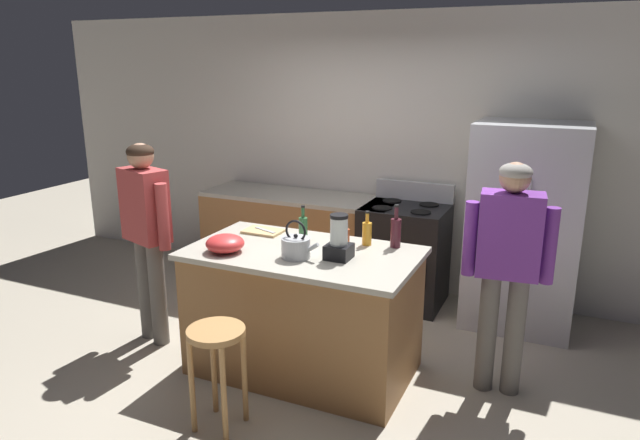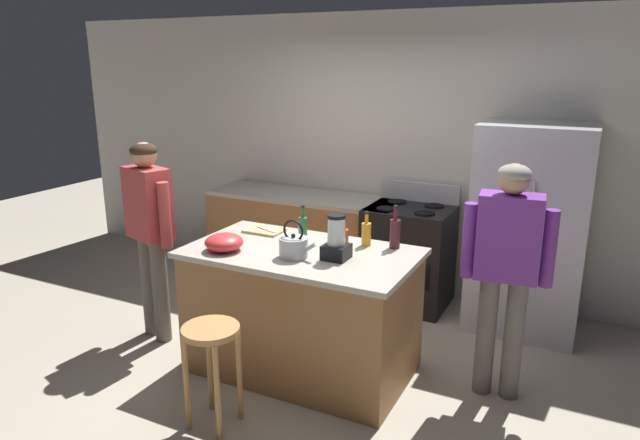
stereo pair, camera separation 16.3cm
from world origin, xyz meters
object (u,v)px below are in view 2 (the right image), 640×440
object	(u,v)px
kitchen_island	(302,311)
bottle_wine	(395,232)
bottle_cooking_sauce	(344,238)
chef_knife	(266,229)
person_by_sink_right	(507,260)
stove_range	(409,255)
mixing_bowl	(224,242)
person_by_island_left	(149,223)
tea_kettle	(294,246)
refrigerator	(529,229)
cutting_board	(264,231)
blender_appliance	(336,240)
bar_stool	(212,349)
bottle_soda	(366,233)
bottle_olive_oil	(303,228)

from	to	relation	value
kitchen_island	bottle_wine	world-z (taller)	bottle_wine
bottle_cooking_sauce	chef_knife	xyz separation A→B (m)	(-0.71, 0.08, -0.06)
person_by_sink_right	stove_range	bearing A→B (deg)	130.93
mixing_bowl	person_by_island_left	bearing A→B (deg)	168.85
kitchen_island	tea_kettle	xyz separation A→B (m)	(0.02, -0.15, 0.55)
refrigerator	person_by_sink_right	xyz separation A→B (m)	(-0.00, -1.18, 0.11)
tea_kettle	stove_range	bearing A→B (deg)	80.07
bottle_cooking_sauce	chef_knife	size ratio (longest dim) A/B	0.98
mixing_bowl	cutting_board	bearing A→B (deg)	88.75
bottle_wine	bottle_cooking_sauce	bearing A→B (deg)	-152.72
refrigerator	stove_range	xyz separation A→B (m)	(-1.05, 0.02, -0.40)
bottle_wine	tea_kettle	bearing A→B (deg)	-137.68
kitchen_island	blender_appliance	size ratio (longest dim) A/B	5.24
kitchen_island	refrigerator	bearing A→B (deg)	47.70
person_by_sink_right	bar_stool	bearing A→B (deg)	-143.00
bar_stool	bottle_cooking_sauce	xyz separation A→B (m)	(0.43, 1.03, 0.50)
person_by_island_left	chef_knife	size ratio (longest dim) A/B	7.48
bottle_soda	bottle_wine	bearing A→B (deg)	10.58
person_by_sink_right	bottle_cooking_sauce	size ratio (longest dim) A/B	7.55
bottle_soda	mixing_bowl	bearing A→B (deg)	-146.80
person_by_island_left	cutting_board	world-z (taller)	person_by_island_left
bar_stool	stove_range	bearing A→B (deg)	78.20
stove_range	cutting_board	distance (m)	1.56
bar_stool	cutting_board	world-z (taller)	cutting_board
person_by_island_left	tea_kettle	world-z (taller)	person_by_island_left
refrigerator	chef_knife	xyz separation A→B (m)	(-1.82, -1.23, 0.08)
bar_stool	bottle_soda	xyz separation A→B (m)	(0.55, 1.16, 0.51)
blender_appliance	cutting_board	distance (m)	0.85
bottle_soda	chef_knife	world-z (taller)	bottle_soda
bottle_cooking_sauce	mixing_bowl	size ratio (longest dim) A/B	0.79
refrigerator	tea_kettle	bearing A→B (deg)	-129.11
mixing_bowl	refrigerator	bearing A→B (deg)	43.31
bar_stool	blender_appliance	bearing A→B (deg)	59.07
stove_range	bottle_wine	size ratio (longest dim) A/B	3.56
stove_range	person_by_island_left	xyz separation A→B (m)	(-1.65, -1.60, 0.51)
refrigerator	person_by_sink_right	distance (m)	1.19
bottle_wine	tea_kettle	distance (m)	0.75
blender_appliance	stove_range	bearing A→B (deg)	89.35
stove_range	bottle_wine	xyz separation A→B (m)	(0.26, -1.17, 0.58)
bar_stool	chef_knife	distance (m)	1.23
kitchen_island	bottle_olive_oil	world-z (taller)	bottle_olive_oil
person_by_island_left	bottle_soda	xyz separation A→B (m)	(1.71, 0.39, 0.04)
person_by_island_left	blender_appliance	size ratio (longest dim) A/B	5.26
bottle_wine	chef_knife	size ratio (longest dim) A/B	1.44
person_by_island_left	bottle_soda	bearing A→B (deg)	13.01
stove_range	person_by_sink_right	size ratio (longest dim) A/B	0.69
bar_stool	cutting_board	size ratio (longest dim) A/B	2.25
person_by_island_left	person_by_sink_right	world-z (taller)	person_by_island_left
cutting_board	chef_knife	world-z (taller)	chef_knife
kitchen_island	bottle_soda	size ratio (longest dim) A/B	6.40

